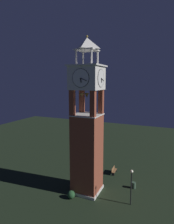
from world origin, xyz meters
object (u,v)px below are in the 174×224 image
at_px(trash_bin, 134,185).
at_px(park_bench, 114,170).
at_px(clock_tower, 87,131).
at_px(lamp_post, 131,181).

bearing_deg(trash_bin, park_bench, -39.97).
height_order(clock_tower, trash_bin, clock_tower).
relative_size(lamp_post, trash_bin, 5.11).
distance_m(park_bench, lamp_post, 7.82).
xyz_separation_m(clock_tower, park_bench, (-1.77, -5.83, -7.23)).
bearing_deg(clock_tower, trash_bin, -150.74).
height_order(park_bench, lamp_post, lamp_post).
bearing_deg(lamp_post, clock_tower, -6.22).
height_order(park_bench, trash_bin, park_bench).
bearing_deg(clock_tower, lamp_post, 173.78).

